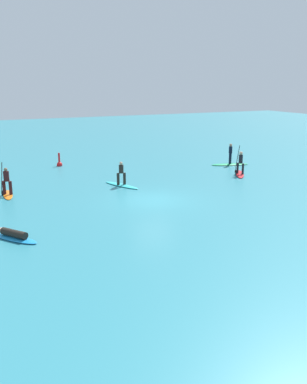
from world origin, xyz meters
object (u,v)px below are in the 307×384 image
Objects in this scene: surfer_on_orange_board at (7,187)px; surfer_on_teal_board at (121,180)px; surfer_on_green_board at (230,161)px; surfer_on_blue_board at (13,236)px; marker_buoy at (59,163)px; surfer_on_red_board at (240,169)px.

surfer_on_teal_board is (7.31, -0.79, -0.18)m from surfer_on_orange_board.
surfer_on_teal_board is 11.36m from surfer_on_green_board.
surfer_on_teal_board is at bearing -91.59° from surfer_on_orange_board.
surfer_on_blue_board is 2.14× the size of marker_buoy.
surfer_on_red_board reaches higher than surfer_on_teal_board.
surfer_on_green_board is at bearing -23.85° from marker_buoy.
surfer_on_green_board reaches higher than surfer_on_blue_board.
surfer_on_blue_board is 21.43m from surfer_on_green_board.
surfer_on_teal_board reaches higher than marker_buoy.
surfer_on_teal_board is 10.69m from surfer_on_blue_board.
surfer_on_green_board is at bearing 10.33° from surfer_on_red_board.
surfer_on_orange_board is 7.36m from surfer_on_teal_board.
surfer_on_blue_board is 0.80× the size of surfer_on_green_board.
surfer_on_red_board is at bearing -38.59° from marker_buoy.
surfer_on_red_board is 1.00× the size of surfer_on_blue_board.
surfer_on_teal_board is at bearing 31.04° from surfer_on_green_board.
surfer_on_orange_board is 0.94× the size of surfer_on_blue_board.
surfer_on_red_board is at bearing -90.29° from surfer_on_orange_board.
marker_buoy is at bearing -28.21° from surfer_on_orange_board.
surfer_on_blue_board is 16.80m from marker_buoy.
surfer_on_teal_board is 0.93× the size of surfer_on_green_board.
surfer_on_orange_board reaches higher than surfer_on_blue_board.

